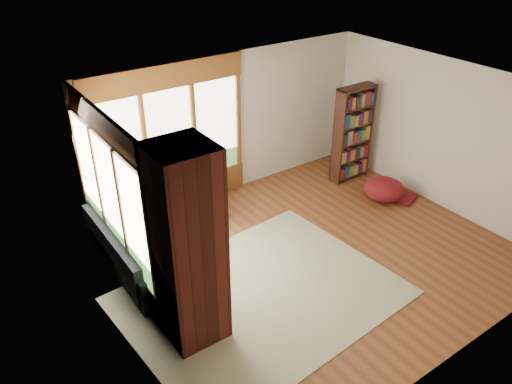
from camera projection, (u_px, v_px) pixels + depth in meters
floor at (318, 252)px, 7.82m from camera, size 5.50×5.50×0.00m
ceiling at (331, 92)px, 6.53m from camera, size 5.50×5.50×0.00m
wall_back at (230, 125)px, 8.95m from camera, size 5.50×0.04×2.60m
wall_front at (478, 269)px, 5.40m from camera, size 5.50×0.04×2.60m
wall_left at (147, 244)px, 5.80m from camera, size 0.04×5.00×2.60m
wall_right at (444, 135)px, 8.54m from camera, size 0.04×5.00×2.60m
windows_back at (171, 139)px, 8.30m from camera, size 2.82×0.10×1.90m
windows_left at (111, 197)px, 6.65m from camera, size 0.10×2.62×1.90m
roller_blind at (87, 147)px, 7.05m from camera, size 0.03×0.72×0.90m
brick_chimney at (188, 248)px, 5.73m from camera, size 0.70×0.70×2.60m
sectional_sofa at (155, 226)px, 7.90m from camera, size 2.20×2.20×0.80m
area_rug at (261, 295)px, 6.94m from camera, size 3.84×3.05×0.01m
bookshelf at (353, 134)px, 9.51m from camera, size 0.80×0.27×1.87m
pouf at (384, 189)px, 9.15m from camera, size 0.93×0.93×0.40m
dog_tan at (175, 189)px, 7.96m from camera, size 1.04×1.03×0.52m
dog_brindle at (139, 223)px, 7.15m from camera, size 0.84×0.98×0.48m
throw_pillows at (156, 198)px, 7.76m from camera, size 1.98×1.68×0.45m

